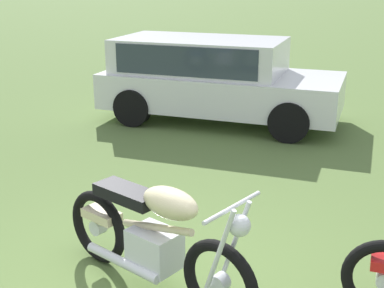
# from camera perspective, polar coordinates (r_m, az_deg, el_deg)

# --- Properties ---
(motorcycle_cream) EXTENTS (1.77, 1.30, 1.02)m
(motorcycle_cream) POSITION_cam_1_polar(r_m,az_deg,el_deg) (4.27, -4.15, -10.12)
(motorcycle_cream) COLOR black
(motorcycle_cream) RESTS_ON ground
(car_white) EXTENTS (4.35, 2.60, 1.43)m
(car_white) POSITION_cam_1_polar(r_m,az_deg,el_deg) (9.17, 2.10, 7.72)
(car_white) COLOR silver
(car_white) RESTS_ON ground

